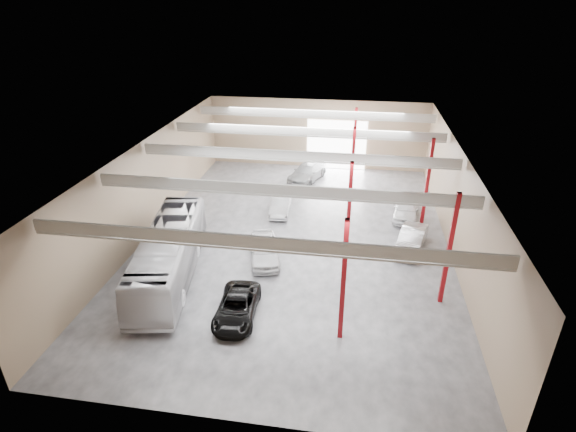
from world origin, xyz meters
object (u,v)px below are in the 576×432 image
(coach_bus, at_px, (169,253))
(car_row_a, at_px, (264,249))
(car_right_far, at_px, (406,208))
(car_right_near, at_px, (411,240))
(car_row_c, at_px, (307,172))
(car_row_b, at_px, (281,204))
(black_sedan, at_px, (237,307))

(coach_bus, height_order, car_row_a, coach_bus)
(car_row_a, distance_m, car_right_far, 12.93)
(car_row_a, relative_size, car_right_near, 1.02)
(car_row_c, distance_m, car_right_near, 14.94)
(car_row_c, bearing_deg, coach_bus, -92.34)
(coach_bus, height_order, car_row_b, coach_bus)
(car_row_b, bearing_deg, coach_bus, -121.17)
(car_row_b, bearing_deg, car_right_near, -28.01)
(black_sedan, height_order, car_row_c, car_row_c)
(car_row_a, xyz_separation_m, car_row_b, (-0.17, 7.54, -0.10))
(car_row_c, xyz_separation_m, car_right_near, (8.83, -12.06, -0.05))
(car_row_a, bearing_deg, car_row_c, 70.75)
(car_right_near, bearing_deg, car_right_far, 106.29)
(car_row_a, xyz_separation_m, car_right_near, (10.01, 2.99, -0.04))
(coach_bus, relative_size, car_row_b, 2.78)
(car_row_b, bearing_deg, black_sedan, -94.41)
(car_row_a, distance_m, car_right_near, 10.44)
(car_row_c, relative_size, car_right_far, 1.20)
(car_row_a, xyz_separation_m, car_right_far, (10.01, 8.19, -0.01))
(coach_bus, distance_m, car_row_b, 11.70)
(car_row_b, xyz_separation_m, car_right_near, (10.17, -4.56, 0.05))
(car_row_b, distance_m, car_row_c, 7.62)
(car_row_a, distance_m, car_row_c, 15.09)
(car_row_b, relative_size, car_right_near, 0.93)
(car_right_near, relative_size, car_right_far, 0.99)
(coach_bus, distance_m, car_right_near, 16.60)
(black_sedan, bearing_deg, car_right_near, 38.53)
(car_row_c, bearing_deg, car_row_a, -76.28)
(black_sedan, xyz_separation_m, car_row_c, (1.47, 21.23, 0.16))
(coach_bus, bearing_deg, car_row_b, 52.63)
(car_row_c, bearing_deg, black_sedan, -75.77)
(black_sedan, distance_m, car_row_c, 21.28)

